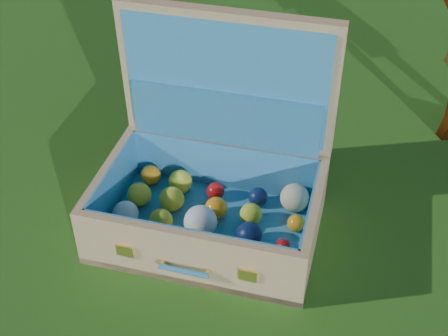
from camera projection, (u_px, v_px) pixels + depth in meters
ground at (244, 231)px, 1.95m from camera, size 60.00×60.00×0.00m
stray_ball at (153, 158)px, 2.17m from camera, size 0.08×0.08×0.08m
suitcase at (214, 173)px, 1.88m from camera, size 0.78×0.67×0.64m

